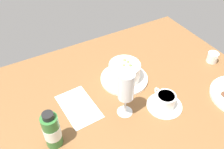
# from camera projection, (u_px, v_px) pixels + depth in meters

# --- Properties ---
(ground_plane) EXTENTS (1.10, 0.84, 0.03)m
(ground_plane) POSITION_uv_depth(u_px,v_px,m) (128.00, 94.00, 1.04)
(ground_plane) COLOR brown
(porridge_bowl) EXTENTS (0.21, 0.21, 0.09)m
(porridge_bowl) POSITION_uv_depth(u_px,v_px,m) (124.00, 73.00, 1.05)
(porridge_bowl) COLOR white
(porridge_bowl) RESTS_ON ground_plane
(cutlery_setting) EXTENTS (0.13, 0.20, 0.01)m
(cutlery_setting) POSITION_uv_depth(u_px,v_px,m) (79.00, 107.00, 0.96)
(cutlery_setting) COLOR white
(cutlery_setting) RESTS_ON ground_plane
(coffee_cup) EXTENTS (0.14, 0.14, 0.06)m
(coffee_cup) POSITION_uv_depth(u_px,v_px,m) (165.00, 101.00, 0.95)
(coffee_cup) COLOR white
(coffee_cup) RESTS_ON ground_plane
(creamer_jug) EXTENTS (0.05, 0.06, 0.05)m
(creamer_jug) POSITION_uv_depth(u_px,v_px,m) (213.00, 57.00, 1.16)
(creamer_jug) COLOR white
(creamer_jug) RESTS_ON ground_plane
(wine_glass) EXTENTS (0.06, 0.06, 0.20)m
(wine_glass) POSITION_uv_depth(u_px,v_px,m) (126.00, 88.00, 0.86)
(wine_glass) COLOR white
(wine_glass) RESTS_ON ground_plane
(sauce_bottle_green) EXTENTS (0.06, 0.06, 0.15)m
(sauce_bottle_green) POSITION_uv_depth(u_px,v_px,m) (52.00, 130.00, 0.80)
(sauce_bottle_green) COLOR #337233
(sauce_bottle_green) RESTS_ON ground_plane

